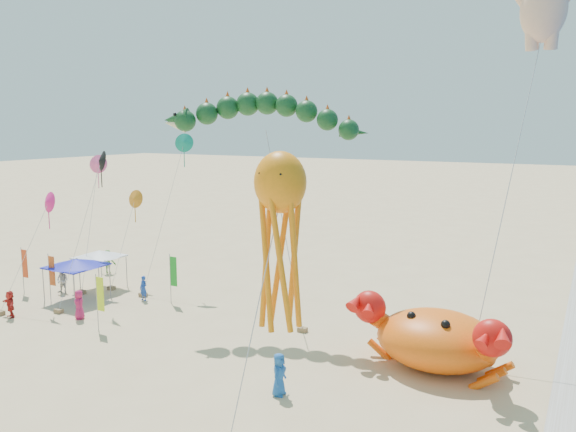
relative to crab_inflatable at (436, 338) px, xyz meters
The scene contains 10 objects.
ground 6.45m from the crab_inflatable, 165.47° to the right, with size 320.00×320.00×0.00m, color #D1B784.
foam_strip 6.30m from the crab_inflatable, 14.89° to the right, with size 320.00×320.00×0.00m, color silver.
crab_inflatable is the anchor object (origin of this frame).
dragon_kite 15.02m from the crab_inflatable, 166.40° to the left, with size 11.37×6.12×12.70m.
octopus_kite 10.48m from the crab_inflatable, 117.78° to the right, with size 1.95×4.31×10.27m.
canopy_blue 23.12m from the crab_inflatable, behind, with size 3.42×3.42×2.71m.
canopy_white 23.85m from the crab_inflatable, behind, with size 3.01×3.01×2.71m.
feather_flags 21.41m from the crab_inflatable, behind, with size 10.61×5.75×3.20m.
beachgoers 20.64m from the crab_inflatable, behind, with size 22.42×12.03×1.82m.
small_kites 23.13m from the crab_inflatable, behind, with size 6.75×11.17×10.72m.
Camera 1 is at (12.00, -23.37, 11.10)m, focal length 35.00 mm.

